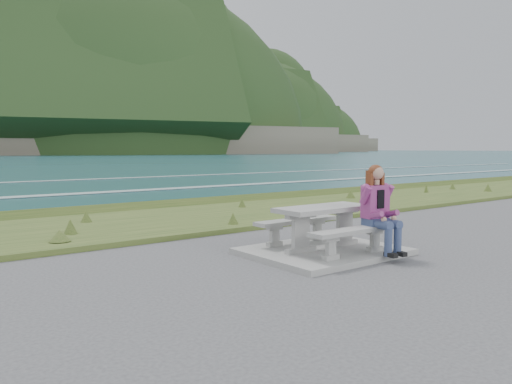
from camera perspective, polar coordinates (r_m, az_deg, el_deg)
concrete_slab at (r=8.94m, az=7.68°, el=-6.73°), size 2.60×2.10×0.10m
picnic_table at (r=8.84m, az=7.73°, el=-2.71°), size 1.80×0.75×0.75m
bench_landward at (r=8.40m, az=11.11°, el=-4.77°), size 1.80×0.35×0.45m
bench_seaward at (r=9.37m, az=4.67°, el=-3.68°), size 1.80×0.35×0.45m
grass_verge at (r=12.92m, az=-8.26°, el=-3.34°), size 160.00×4.50×0.22m
shore_drop at (r=15.49m, az=-13.51°, el=-2.04°), size 160.00×0.80×2.20m
ocean at (r=32.07m, az=-26.04°, el=-1.96°), size 1600.00×1600.00×0.09m
headland_range at (r=449.60m, az=-11.61°, el=5.93°), size 729.83×363.95×224.73m
seated_woman at (r=8.68m, az=14.15°, el=-3.19°), size 0.52×0.80×1.49m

